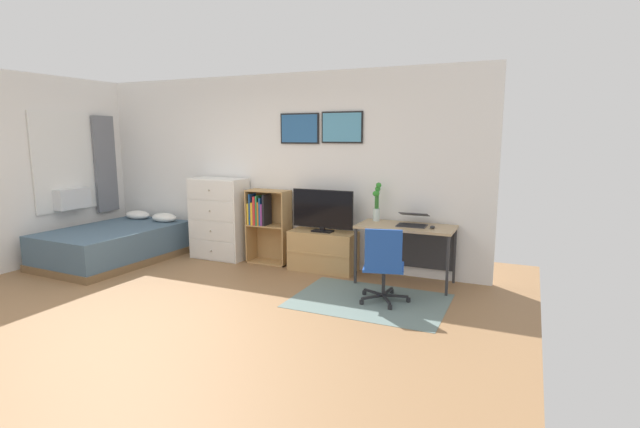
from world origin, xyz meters
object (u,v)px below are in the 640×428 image
at_px(television, 323,211).
at_px(computer_mouse, 432,227).
at_px(bookshelf, 266,220).
at_px(bamboo_vase, 377,201).
at_px(bed, 115,244).
at_px(dresser, 219,219).
at_px(desk, 407,235).
at_px(tv_stand, 323,251).
at_px(office_chair, 384,264).
at_px(laptop, 413,220).

xyz_separation_m(television, computer_mouse, (1.50, -0.12, -0.08)).
bearing_deg(bookshelf, bamboo_vase, 0.71).
distance_m(bed, bamboo_vase, 3.92).
relative_size(bed, dresser, 1.67).
relative_size(bookshelf, computer_mouse, 10.27).
xyz_separation_m(bed, dresser, (1.32, 0.78, 0.35)).
bearing_deg(bamboo_vase, desk, -11.67).
relative_size(bookshelf, tv_stand, 1.16).
relative_size(bed, desk, 1.71).
relative_size(office_chair, laptop, 2.17).
xyz_separation_m(bookshelf, television, (0.94, -0.07, 0.21)).
relative_size(bed, bamboo_vase, 4.03).
bearing_deg(laptop, bed, -172.05).
bearing_deg(laptop, bookshelf, 175.70).
bearing_deg(bed, television, 16.26).
distance_m(television, desk, 1.19).
relative_size(television, laptop, 2.21).
relative_size(laptop, bamboo_vase, 0.79).
bearing_deg(bed, desk, 12.45).
height_order(bookshelf, bamboo_vase, bamboo_vase).
distance_m(tv_stand, computer_mouse, 1.58).
height_order(dresser, office_chair, dresser).
bearing_deg(bookshelf, bed, -158.01).
height_order(bed, television, television).
bearing_deg(laptop, computer_mouse, -26.22).
bearing_deg(laptop, desk, 170.41).
relative_size(desk, computer_mouse, 11.39).
bearing_deg(laptop, television, 177.58).
height_order(bookshelf, computer_mouse, bookshelf).
bearing_deg(bookshelf, computer_mouse, -4.61).
bearing_deg(tv_stand, dresser, -179.49).
height_order(bed, office_chair, office_chair).
bearing_deg(bamboo_vase, dresser, -177.94).
height_order(desk, office_chair, office_chair).
distance_m(tv_stand, office_chair, 1.46).
distance_m(desk, office_chair, 0.91).
distance_m(bookshelf, bamboo_vase, 1.71).
bearing_deg(bed, laptop, 12.18).
xyz_separation_m(bookshelf, desk, (2.10, -0.07, -0.02)).
xyz_separation_m(desk, office_chair, (-0.04, -0.90, -0.15)).
relative_size(dresser, tv_stand, 1.32).
bearing_deg(laptop, bamboo_vase, 166.66).
xyz_separation_m(bookshelf, tv_stand, (0.94, -0.05, -0.35)).
bearing_deg(bamboo_vase, bookshelf, -179.29).
bearing_deg(dresser, office_chair, -17.61).
distance_m(bed, television, 3.18).
relative_size(laptop, computer_mouse, 3.81).
bearing_deg(desk, bed, -169.55).
xyz_separation_m(bed, bamboo_vase, (3.75, 0.86, 0.74)).
bearing_deg(bamboo_vase, television, -172.58).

